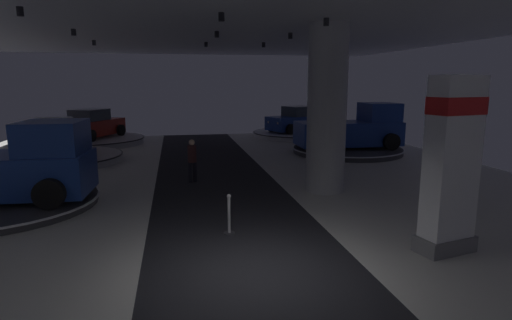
{
  "coord_description": "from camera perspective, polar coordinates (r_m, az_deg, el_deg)",
  "views": [
    {
      "loc": [
        -1.43,
        -7.39,
        3.65
      ],
      "look_at": [
        0.87,
        4.38,
        1.4
      ],
      "focal_mm": 29.28,
      "sensor_mm": 36.0,
      "label": 1
    }
  ],
  "objects": [
    {
      "name": "stanchion_a",
      "position": [
        10.22,
        -3.7,
        -8.12
      ],
      "size": [
        0.28,
        0.28,
        1.01
      ],
      "color": "#333338",
      "rests_on": "ground"
    },
    {
      "name": "ground",
      "position": [
        8.38,
        -0.08,
        -15.38
      ],
      "size": [
        24.0,
        44.0,
        0.06
      ],
      "color": "silver"
    },
    {
      "name": "display_car_deep_left",
      "position": [
        26.6,
        -21.55,
        4.45
      ],
      "size": [
        3.58,
        4.56,
        1.71
      ],
      "color": "maroon",
      "rests_on": "display_platform_deep_left"
    },
    {
      "name": "brand_sign_pylon",
      "position": [
        9.7,
        25.16,
        -0.4
      ],
      "size": [
        1.38,
        0.9,
        3.79
      ],
      "color": "slate",
      "rests_on": "ground"
    },
    {
      "name": "display_platform_deep_left",
      "position": [
        26.73,
        -21.38,
        2.48
      ],
      "size": [
        5.95,
        5.95,
        0.37
      ],
      "color": "#B7B7BC",
      "rests_on": "ground"
    },
    {
      "name": "display_platform_far_right",
      "position": [
        22.32,
        12.34,
        1.37
      ],
      "size": [
        5.71,
        5.71,
        0.28
      ],
      "color": "#333338",
      "rests_on": "ground"
    },
    {
      "name": "display_car_far_left",
      "position": [
        21.15,
        -25.66,
        2.64
      ],
      "size": [
        3.06,
        4.52,
        1.71
      ],
      "color": "red",
      "rests_on": "display_platform_far_left"
    },
    {
      "name": "display_platform_deep_right",
      "position": [
        28.52,
        5.65,
        3.59
      ],
      "size": [
        5.99,
        5.99,
        0.33
      ],
      "color": "silver",
      "rests_on": "ground"
    },
    {
      "name": "pickup_truck_far_right",
      "position": [
        22.3,
        13.21,
        4.07
      ],
      "size": [
        5.33,
        2.7,
        2.3
      ],
      "color": "navy",
      "rests_on": "display_platform_far_right"
    },
    {
      "name": "column_right",
      "position": [
        14.03,
        9.65,
        6.8
      ],
      "size": [
        1.29,
        1.29,
        5.5
      ],
      "color": "#ADADB2",
      "rests_on": "ground"
    },
    {
      "name": "pickup_truck_mid_left",
      "position": [
        14.18,
        -31.01,
        -0.99
      ],
      "size": [
        5.4,
        2.86,
        2.3
      ],
      "color": "navy",
      "rests_on": "display_platform_mid_left"
    },
    {
      "name": "display_platform_far_left",
      "position": [
        21.31,
        -25.46,
        0.22
      ],
      "size": [
        5.77,
        5.77,
        0.33
      ],
      "color": "#B7B7BC",
      "rests_on": "ground"
    },
    {
      "name": "visitor_walking_near",
      "position": [
        15.47,
        -8.72,
        0.28
      ],
      "size": [
        0.32,
        0.32,
        1.59
      ],
      "color": "black",
      "rests_on": "ground"
    },
    {
      "name": "display_car_deep_right",
      "position": [
        28.45,
        5.73,
        5.42
      ],
      "size": [
        4.57,
        3.49,
        1.71
      ],
      "color": "navy",
      "rests_on": "display_platform_deep_right"
    }
  ]
}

